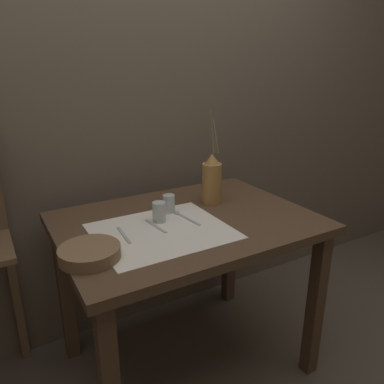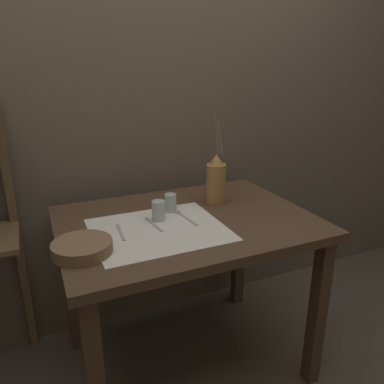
{
  "view_description": "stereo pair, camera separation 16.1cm",
  "coord_description": "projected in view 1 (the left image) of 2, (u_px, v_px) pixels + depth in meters",
  "views": [
    {
      "loc": [
        -0.74,
        -1.32,
        1.43
      ],
      "look_at": [
        0.03,
        0.0,
        0.9
      ],
      "focal_mm": 35.0,
      "sensor_mm": 36.0,
      "label": 1
    },
    {
      "loc": [
        -0.59,
        -1.39,
        1.43
      ],
      "look_at": [
        0.03,
        0.0,
        0.9
      ],
      "focal_mm": 35.0,
      "sensor_mm": 36.0,
      "label": 2
    }
  ],
  "objects": [
    {
      "name": "glass_tumbler_far",
      "position": [
        169.0,
        204.0,
        1.69
      ],
      "size": [
        0.05,
        0.05,
        0.08
      ],
      "color": "#B7C1BC",
      "rests_on": "wooden_table"
    },
    {
      "name": "glass_tumbler_near",
      "position": [
        159.0,
        212.0,
        1.59
      ],
      "size": [
        0.06,
        0.06,
        0.09
      ],
      "color": "#B7C1BC",
      "rests_on": "wooden_table"
    },
    {
      "name": "knife_center",
      "position": [
        124.0,
        235.0,
        1.47
      ],
      "size": [
        0.02,
        0.16,
        0.0
      ],
      "color": "#A8A8AD",
      "rests_on": "wooden_table"
    },
    {
      "name": "wooden_bowl",
      "position": [
        90.0,
        253.0,
        1.3
      ],
      "size": [
        0.21,
        0.21,
        0.05
      ],
      "color": "brown",
      "rests_on": "wooden_table"
    },
    {
      "name": "stone_wall_back",
      "position": [
        138.0,
        110.0,
        1.92
      ],
      "size": [
        7.0,
        0.06,
        2.4
      ],
      "color": "brown",
      "rests_on": "ground_plane"
    },
    {
      "name": "ground_plane",
      "position": [
        187.0,
        361.0,
        1.89
      ],
      "size": [
        12.0,
        12.0,
        0.0
      ],
      "primitive_type": "plane",
      "color": "brown"
    },
    {
      "name": "spoon_inner",
      "position": [
        181.0,
        215.0,
        1.66
      ],
      "size": [
        0.04,
        0.17,
        0.02
      ],
      "color": "#A8A8AD",
      "rests_on": "wooden_table"
    },
    {
      "name": "pitcher_with_flowers",
      "position": [
        212.0,
        180.0,
        1.79
      ],
      "size": [
        0.09,
        0.09,
        0.45
      ],
      "color": "olive",
      "rests_on": "wooden_table"
    },
    {
      "name": "linen_cloth",
      "position": [
        162.0,
        231.0,
        1.52
      ],
      "size": [
        0.53,
        0.45,
        0.0
      ],
      "color": "silver",
      "rests_on": "wooden_table"
    },
    {
      "name": "fork_inner",
      "position": [
        156.0,
        226.0,
        1.56
      ],
      "size": [
        0.03,
        0.16,
        0.0
      ],
      "color": "#A8A8AD",
      "rests_on": "wooden_table"
    },
    {
      "name": "wooden_table",
      "position": [
        187.0,
        242.0,
        1.68
      ],
      "size": [
        1.1,
        0.8,
        0.78
      ],
      "color": "#4C3523",
      "rests_on": "ground_plane"
    }
  ]
}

